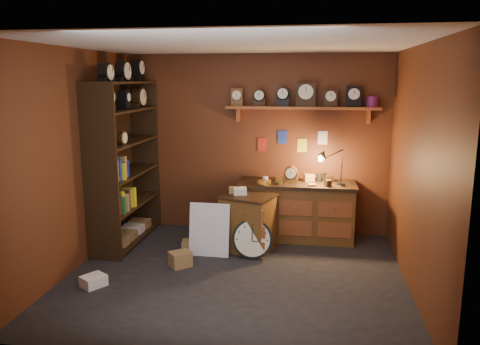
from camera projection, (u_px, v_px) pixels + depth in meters
name	position (u px, v px, depth m)	size (l,w,h in m)	color
floor	(236.00, 275.00, 5.65)	(4.00, 4.00, 0.00)	black
room_shell	(241.00, 133.00, 5.41)	(4.02, 3.62, 2.71)	#592B15
shelving_unit	(123.00, 156.00, 6.63)	(0.47, 1.60, 2.58)	black
workbench	(297.00, 207.00, 6.88)	(1.70, 0.66, 1.36)	brown
low_cabinet	(248.00, 220.00, 6.43)	(0.82, 0.75, 0.87)	brown
big_round_clock	(252.00, 239.00, 6.16)	(0.53, 0.17, 0.53)	black
white_panel	(210.00, 255.00, 6.31)	(0.54, 0.02, 0.73)	silver
mini_fridge	(248.00, 222.00, 6.96)	(0.48, 0.50, 0.49)	silver
floor_box_a	(191.00, 246.00, 6.45)	(0.24, 0.20, 0.14)	olive
floor_box_b	(94.00, 281.00, 5.34)	(0.21, 0.25, 0.13)	white
floor_box_c	(180.00, 259.00, 5.90)	(0.25, 0.21, 0.19)	olive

